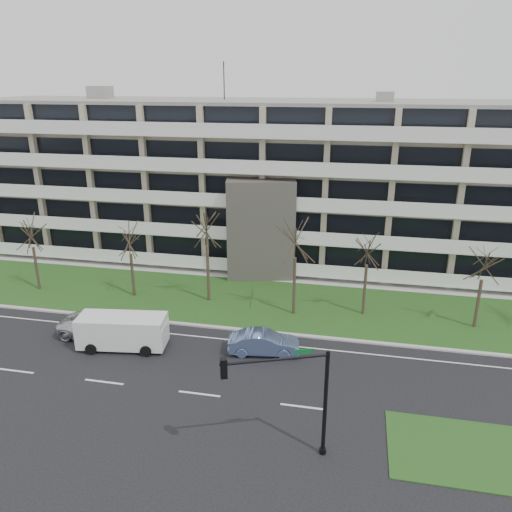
% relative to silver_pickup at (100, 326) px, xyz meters
% --- Properties ---
extents(ground, '(160.00, 160.00, 0.00)m').
position_rel_silver_pickup_xyz_m(ground, '(8.93, -5.14, -0.80)').
color(ground, black).
rests_on(ground, ground).
extents(grass_verge, '(90.00, 10.00, 0.06)m').
position_rel_silver_pickup_xyz_m(grass_verge, '(8.93, 7.86, -0.77)').
color(grass_verge, '#224D19').
rests_on(grass_verge, ground).
extents(curb, '(90.00, 0.35, 0.12)m').
position_rel_silver_pickup_xyz_m(curb, '(8.93, 2.86, -0.74)').
color(curb, '#B2B2AD').
rests_on(curb, ground).
extents(sidewalk, '(90.00, 2.00, 0.08)m').
position_rel_silver_pickup_xyz_m(sidewalk, '(8.93, 13.36, -0.76)').
color(sidewalk, '#B2B2AD').
rests_on(sidewalk, ground).
extents(grass_median, '(7.00, 5.00, 0.06)m').
position_rel_silver_pickup_xyz_m(grass_median, '(22.93, -7.14, -0.77)').
color(grass_median, '#224D19').
rests_on(grass_median, ground).
extents(lane_edge_line, '(90.00, 0.12, 0.01)m').
position_rel_silver_pickup_xyz_m(lane_edge_line, '(8.93, 1.36, -0.79)').
color(lane_edge_line, white).
rests_on(lane_edge_line, ground).
extents(apartment_building, '(60.50, 15.10, 18.75)m').
position_rel_silver_pickup_xyz_m(apartment_building, '(8.92, 20.18, 6.82)').
color(apartment_building, tan).
rests_on(apartment_building, ground).
extents(silver_pickup, '(5.77, 2.75, 1.59)m').
position_rel_silver_pickup_xyz_m(silver_pickup, '(0.00, 0.00, 0.00)').
color(silver_pickup, silver).
rests_on(silver_pickup, ground).
extents(blue_sedan, '(4.87, 2.31, 1.54)m').
position_rel_silver_pickup_xyz_m(blue_sedan, '(11.73, 0.09, -0.02)').
color(blue_sedan, '#6B82BB').
rests_on(blue_sedan, ground).
extents(white_van, '(6.10, 3.00, 2.27)m').
position_rel_silver_pickup_xyz_m(white_van, '(2.33, -1.00, 0.56)').
color(white_van, white).
rests_on(white_van, ground).
extents(traffic_signal, '(4.78, 2.09, 5.89)m').
position_rel_silver_pickup_xyz_m(traffic_signal, '(14.75, -9.18, 3.02)').
color(traffic_signal, black).
rests_on(traffic_signal, ground).
extents(tree_1, '(3.43, 3.43, 6.86)m').
position_rel_silver_pickup_xyz_m(tree_1, '(-9.26, 6.61, 4.54)').
color(tree_1, '#382B21').
rests_on(tree_1, ground).
extents(tree_2, '(3.31, 3.31, 6.63)m').
position_rel_silver_pickup_xyz_m(tree_2, '(-0.66, 7.01, 4.35)').
color(tree_2, '#382B21').
rests_on(tree_2, ground).
extents(tree_3, '(4.20, 4.20, 8.40)m').
position_rel_silver_pickup_xyz_m(tree_3, '(5.76, 7.36, 5.74)').
color(tree_3, '#382B21').
rests_on(tree_3, ground).
extents(tree_4, '(4.14, 4.14, 8.27)m').
position_rel_silver_pickup_xyz_m(tree_4, '(12.90, 6.32, 5.64)').
color(tree_4, '#382B21').
rests_on(tree_4, ground).
extents(tree_5, '(3.64, 3.64, 7.28)m').
position_rel_silver_pickup_xyz_m(tree_5, '(18.18, 7.36, 4.86)').
color(tree_5, '#382B21').
rests_on(tree_5, ground).
extents(tree_6, '(3.36, 3.36, 6.72)m').
position_rel_silver_pickup_xyz_m(tree_6, '(26.20, 6.77, 4.42)').
color(tree_6, '#382B21').
rests_on(tree_6, ground).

